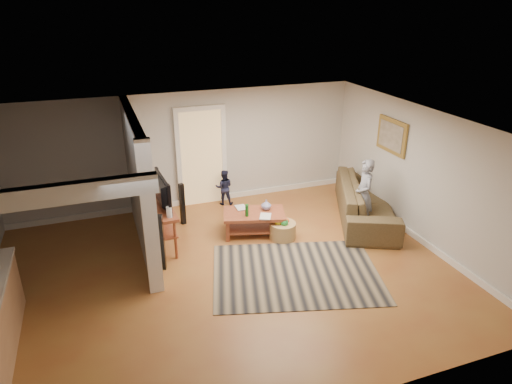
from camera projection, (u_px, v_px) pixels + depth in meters
ground at (228, 273)px, 7.67m from camera, size 7.50×7.50×0.00m
room_shell at (153, 193)px, 7.13m from camera, size 7.54×6.02×2.52m
area_rug at (296, 273)px, 7.66m from camera, size 3.20×2.68×0.01m
sofa at (364, 218)px, 9.60m from camera, size 2.06×2.84×0.78m
coffee_table at (255, 217)px, 8.82m from camera, size 1.31×0.98×0.69m
tv_console at (159, 211)px, 8.23m from camera, size 0.56×1.29×1.09m
speaker_left at (161, 243)px, 7.60m from camera, size 0.13×0.13×1.01m
speaker_right at (182, 204)px, 9.17m from camera, size 0.11×0.11×0.88m
toy_basket at (283, 230)px, 8.70m from camera, size 0.50×0.50×0.45m
child at (361, 227)px, 9.21m from camera, size 0.47×0.59×1.43m
toddler at (225, 204)px, 10.23m from camera, size 0.47×0.41×0.80m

